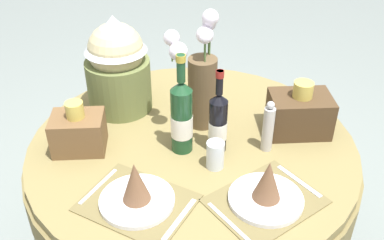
{
  "coord_description": "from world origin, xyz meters",
  "views": [
    {
      "loc": [
        -0.08,
        -1.36,
        1.77
      ],
      "look_at": [
        0.0,
        0.03,
        0.83
      ],
      "focal_mm": 41.93,
      "sensor_mm": 36.0,
      "label": 1
    }
  ],
  "objects_px": {
    "place_setting_right": "(267,191)",
    "pepper_mill": "(268,128)",
    "tumbler_near_left": "(215,155)",
    "dining_table": "(192,168)",
    "woven_basket_side_left": "(78,131)",
    "flower_vase": "(200,78)",
    "place_setting_left": "(136,192)",
    "gift_tub_back_left": "(117,61)",
    "wine_bottle_centre": "(182,116)",
    "woven_basket_side_right": "(300,113)",
    "wine_bottle_left": "(218,122)"
  },
  "relations": [
    {
      "from": "place_setting_right",
      "to": "gift_tub_back_left",
      "type": "xyz_separation_m",
      "value": [
        -0.5,
        0.6,
        0.17
      ]
    },
    {
      "from": "pepper_mill",
      "to": "flower_vase",
      "type": "bearing_deg",
      "value": 141.82
    },
    {
      "from": "flower_vase",
      "to": "tumbler_near_left",
      "type": "bearing_deg",
      "value": -83.19
    },
    {
      "from": "dining_table",
      "to": "pepper_mill",
      "type": "xyz_separation_m",
      "value": [
        0.27,
        -0.06,
        0.22
      ]
    },
    {
      "from": "woven_basket_side_left",
      "to": "pepper_mill",
      "type": "bearing_deg",
      "value": -3.83
    },
    {
      "from": "wine_bottle_centre",
      "to": "gift_tub_back_left",
      "type": "distance_m",
      "value": 0.4
    },
    {
      "from": "pepper_mill",
      "to": "wine_bottle_left",
      "type": "bearing_deg",
      "value": 176.83
    },
    {
      "from": "wine_bottle_centre",
      "to": "woven_basket_side_left",
      "type": "xyz_separation_m",
      "value": [
        -0.38,
        0.03,
        -0.07
      ]
    },
    {
      "from": "woven_basket_side_left",
      "to": "woven_basket_side_right",
      "type": "height_order",
      "value": "woven_basket_side_right"
    },
    {
      "from": "place_setting_right",
      "to": "woven_basket_side_left",
      "type": "xyz_separation_m",
      "value": [
        -0.63,
        0.32,
        0.03
      ]
    },
    {
      "from": "wine_bottle_centre",
      "to": "tumbler_near_left",
      "type": "height_order",
      "value": "wine_bottle_centre"
    },
    {
      "from": "place_setting_left",
      "to": "gift_tub_back_left",
      "type": "height_order",
      "value": "gift_tub_back_left"
    },
    {
      "from": "place_setting_right",
      "to": "woven_basket_side_left",
      "type": "height_order",
      "value": "woven_basket_side_left"
    },
    {
      "from": "wine_bottle_centre",
      "to": "dining_table",
      "type": "bearing_deg",
      "value": 43.39
    },
    {
      "from": "place_setting_left",
      "to": "woven_basket_side_right",
      "type": "distance_m",
      "value": 0.71
    },
    {
      "from": "flower_vase",
      "to": "woven_basket_side_left",
      "type": "distance_m",
      "value": 0.49
    },
    {
      "from": "place_setting_left",
      "to": "woven_basket_side_left",
      "type": "height_order",
      "value": "woven_basket_side_left"
    },
    {
      "from": "place_setting_right",
      "to": "woven_basket_side_left",
      "type": "bearing_deg",
      "value": 153.04
    },
    {
      "from": "wine_bottle_left",
      "to": "pepper_mill",
      "type": "height_order",
      "value": "wine_bottle_left"
    },
    {
      "from": "flower_vase",
      "to": "wine_bottle_left",
      "type": "relative_size",
      "value": 1.42
    },
    {
      "from": "dining_table",
      "to": "pepper_mill",
      "type": "bearing_deg",
      "value": -11.92
    },
    {
      "from": "flower_vase",
      "to": "pepper_mill",
      "type": "xyz_separation_m",
      "value": [
        0.23,
        -0.18,
        -0.11
      ]
    },
    {
      "from": "place_setting_left",
      "to": "tumbler_near_left",
      "type": "height_order",
      "value": "place_setting_left"
    },
    {
      "from": "flower_vase",
      "to": "tumbler_near_left",
      "type": "distance_m",
      "value": 0.31
    },
    {
      "from": "place_setting_right",
      "to": "flower_vase",
      "type": "height_order",
      "value": "flower_vase"
    },
    {
      "from": "place_setting_right",
      "to": "pepper_mill",
      "type": "height_order",
      "value": "pepper_mill"
    },
    {
      "from": "wine_bottle_left",
      "to": "pepper_mill",
      "type": "bearing_deg",
      "value": -3.17
    },
    {
      "from": "flower_vase",
      "to": "wine_bottle_centre",
      "type": "relative_size",
      "value": 1.2
    },
    {
      "from": "tumbler_near_left",
      "to": "woven_basket_side_left",
      "type": "height_order",
      "value": "woven_basket_side_left"
    },
    {
      "from": "dining_table",
      "to": "woven_basket_side_left",
      "type": "distance_m",
      "value": 0.46
    },
    {
      "from": "flower_vase",
      "to": "woven_basket_side_left",
      "type": "bearing_deg",
      "value": -163.26
    },
    {
      "from": "dining_table",
      "to": "pepper_mill",
      "type": "height_order",
      "value": "pepper_mill"
    },
    {
      "from": "place_setting_right",
      "to": "flower_vase",
      "type": "xyz_separation_m",
      "value": [
        -0.18,
        0.46,
        0.16
      ]
    },
    {
      "from": "place_setting_left",
      "to": "flower_vase",
      "type": "height_order",
      "value": "flower_vase"
    },
    {
      "from": "place_setting_right",
      "to": "woven_basket_side_right",
      "type": "bearing_deg",
      "value": 62.45
    },
    {
      "from": "tumbler_near_left",
      "to": "gift_tub_back_left",
      "type": "height_order",
      "value": "gift_tub_back_left"
    },
    {
      "from": "pepper_mill",
      "to": "place_setting_right",
      "type": "bearing_deg",
      "value": -101.44
    },
    {
      "from": "place_setting_left",
      "to": "flower_vase",
      "type": "distance_m",
      "value": 0.52
    },
    {
      "from": "place_setting_left",
      "to": "woven_basket_side_left",
      "type": "bearing_deg",
      "value": 126.1
    },
    {
      "from": "dining_table",
      "to": "woven_basket_side_left",
      "type": "xyz_separation_m",
      "value": [
        -0.42,
        -0.01,
        0.2
      ]
    },
    {
      "from": "place_setting_left",
      "to": "wine_bottle_centre",
      "type": "bearing_deg",
      "value": 60.83
    },
    {
      "from": "gift_tub_back_left",
      "to": "wine_bottle_centre",
      "type": "bearing_deg",
      "value": -51.53
    },
    {
      "from": "dining_table",
      "to": "tumbler_near_left",
      "type": "height_order",
      "value": "tumbler_near_left"
    },
    {
      "from": "gift_tub_back_left",
      "to": "woven_basket_side_left",
      "type": "bearing_deg",
      "value": -114.75
    },
    {
      "from": "tumbler_near_left",
      "to": "dining_table",
      "type": "bearing_deg",
      "value": 115.44
    },
    {
      "from": "dining_table",
      "to": "pepper_mill",
      "type": "distance_m",
      "value": 0.35
    },
    {
      "from": "flower_vase",
      "to": "tumbler_near_left",
      "type": "relative_size",
      "value": 4.5
    },
    {
      "from": "tumbler_near_left",
      "to": "pepper_mill",
      "type": "distance_m",
      "value": 0.22
    },
    {
      "from": "place_setting_left",
      "to": "place_setting_right",
      "type": "bearing_deg",
      "value": -2.36
    },
    {
      "from": "pepper_mill",
      "to": "tumbler_near_left",
      "type": "bearing_deg",
      "value": -155.61
    }
  ]
}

